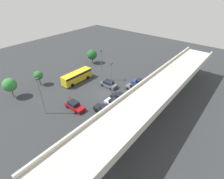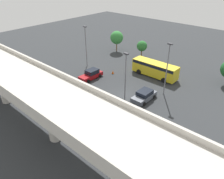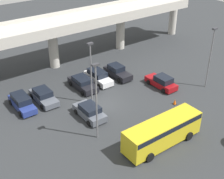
{
  "view_description": "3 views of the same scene",
  "coord_description": "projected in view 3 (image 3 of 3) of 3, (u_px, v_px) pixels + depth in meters",
  "views": [
    {
      "loc": [
        26.04,
        23.71,
        23.22
      ],
      "look_at": [
        0.81,
        3.0,
        2.54
      ],
      "focal_mm": 28.0,
      "sensor_mm": 36.0,
      "label": 1
    },
    {
      "loc": [
        -18.15,
        23.42,
        17.94
      ],
      "look_at": [
        1.77,
        1.05,
        0.97
      ],
      "focal_mm": 35.0,
      "sensor_mm": 36.0,
      "label": 2
    },
    {
      "loc": [
        -18.04,
        -26.2,
        20.38
      ],
      "look_at": [
        1.31,
        0.36,
        1.48
      ],
      "focal_mm": 50.0,
      "sensor_mm": 36.0,
      "label": 3
    }
  ],
  "objects": [
    {
      "name": "lamp_post_near_aisle",
      "position": [
        91.0,
        69.0,
        35.84
      ],
      "size": [
        0.7,
        0.35,
        7.77
      ],
      "color": "slate",
      "rests_on": "ground_plane"
    },
    {
      "name": "lamp_post_mid_lot",
      "position": [
        96.0,
        97.0,
        29.84
      ],
      "size": [
        0.7,
        0.35,
        8.39
      ],
      "color": "slate",
      "rests_on": "ground_plane"
    },
    {
      "name": "parked_car_1",
      "position": [
        43.0,
        96.0,
        38.09
      ],
      "size": [
        2.16,
        4.88,
        1.51
      ],
      "rotation": [
        0.0,
        0.0,
        -1.57
      ],
      "color": "#515660",
      "rests_on": "ground_plane"
    },
    {
      "name": "traffic_cone",
      "position": [
        175.0,
        102.0,
        37.61
      ],
      "size": [
        0.44,
        0.44,
        0.7
      ],
      "color": "black",
      "rests_on": "ground_plane"
    },
    {
      "name": "parked_car_2",
      "position": [
        90.0,
        111.0,
        35.11
      ],
      "size": [
        2.19,
        4.43,
        1.55
      ],
      "rotation": [
        0.0,
        0.0,
        1.57
      ],
      "color": "#515660",
      "rests_on": "ground_plane"
    },
    {
      "name": "parked_car_4",
      "position": [
        98.0,
        76.0,
        42.43
      ],
      "size": [
        2.01,
        4.82,
        1.63
      ],
      "rotation": [
        0.0,
        0.0,
        -1.57
      ],
      "color": "silver",
      "rests_on": "ground_plane"
    },
    {
      "name": "parked_car_5",
      "position": [
        117.0,
        72.0,
        43.68
      ],
      "size": [
        2.03,
        4.62,
        1.66
      ],
      "rotation": [
        0.0,
        0.0,
        -1.57
      ],
      "color": "black",
      "rests_on": "ground_plane"
    },
    {
      "name": "parked_car_0",
      "position": [
        22.0,
        102.0,
        36.69
      ],
      "size": [
        2.0,
        4.85,
        1.63
      ],
      "rotation": [
        0.0,
        0.0,
        -1.57
      ],
      "color": "navy",
      "rests_on": "ground_plane"
    },
    {
      "name": "parked_car_3",
      "position": [
        83.0,
        83.0,
        40.84
      ],
      "size": [
        2.2,
        4.82,
        1.53
      ],
      "rotation": [
        0.0,
        0.0,
        -1.57
      ],
      "color": "black",
      "rests_on": "ground_plane"
    },
    {
      "name": "ground_plane",
      "position": [
        105.0,
        104.0,
        37.73
      ],
      "size": [
        105.68,
        105.68,
        0.0
      ],
      "primitive_type": "plane",
      "color": "#2D3033"
    },
    {
      "name": "parked_car_6",
      "position": [
        162.0,
        82.0,
        41.12
      ],
      "size": [
        2.03,
        4.61,
        1.64
      ],
      "rotation": [
        0.0,
        0.0,
        1.57
      ],
      "color": "maroon",
      "rests_on": "ground_plane"
    },
    {
      "name": "shuttle_bus",
      "position": [
        163.0,
        131.0,
        30.62
      ],
      "size": [
        8.64,
        2.67,
        2.67
      ],
      "rotation": [
        0.0,
        0.0,
        3.14
      ],
      "color": "gold",
      "rests_on": "ground_plane"
    },
    {
      "name": "highway_overpass",
      "position": [
        52.0,
        30.0,
        44.09
      ],
      "size": [
        50.72,
        6.36,
        7.16
      ],
      "color": "#BCB7AD",
      "rests_on": "ground_plane"
    },
    {
      "name": "lamp_post_by_overpass",
      "position": [
        211.0,
        54.0,
        39.21
      ],
      "size": [
        0.7,
        0.35,
        8.11
      ],
      "color": "slate",
      "rests_on": "ground_plane"
    }
  ]
}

